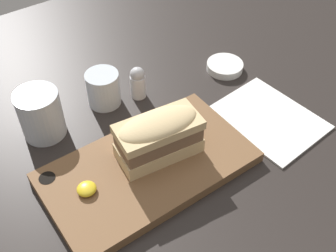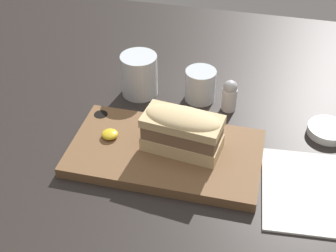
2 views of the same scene
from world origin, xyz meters
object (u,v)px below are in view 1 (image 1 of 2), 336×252
(sandwich, at_px, (159,135))
(water_glass, at_px, (41,117))
(wine_glass, at_px, (103,89))
(salt_shaker, at_px, (138,82))
(condiment_dish, at_px, (225,66))
(serving_board, at_px, (146,168))
(napkin, at_px, (268,119))

(sandwich, distance_m, water_glass, 0.22)
(wine_glass, bearing_deg, salt_shaker, -19.15)
(salt_shaker, height_order, condiment_dish, salt_shaker)
(serving_board, height_order, napkin, serving_board)
(serving_board, relative_size, wine_glass, 5.02)
(wine_glass, xyz_separation_m, condiment_dish, (0.26, -0.06, -0.02))
(serving_board, distance_m, sandwich, 0.06)
(serving_board, height_order, condiment_dish, serving_board)
(sandwich, xyz_separation_m, condiment_dish, (0.26, 0.13, -0.05))
(salt_shaker, bearing_deg, condiment_dish, -10.11)
(serving_board, relative_size, sandwich, 2.37)
(condiment_dish, bearing_deg, serving_board, -154.83)
(sandwich, height_order, water_glass, sandwich)
(napkin, bearing_deg, condiment_dish, 78.00)
(wine_glass, distance_m, napkin, 0.32)
(serving_board, xyz_separation_m, condiment_dish, (0.29, 0.14, -0.00))
(serving_board, bearing_deg, sandwich, 15.41)
(sandwich, height_order, napkin, sandwich)
(water_glass, height_order, salt_shaker, water_glass)
(sandwich, xyz_separation_m, salt_shaker, (0.06, 0.16, -0.03))
(sandwich, xyz_separation_m, napkin, (0.23, -0.04, -0.06))
(wine_glass, bearing_deg, serving_board, -99.04)
(wine_glass, bearing_deg, napkin, -44.54)
(water_glass, bearing_deg, salt_shaker, -3.84)
(water_glass, height_order, wine_glass, water_glass)
(water_glass, distance_m, condiment_dish, 0.40)
(serving_board, distance_m, condiment_dish, 0.32)
(salt_shaker, bearing_deg, wine_glass, 160.85)
(wine_glass, xyz_separation_m, napkin, (0.23, -0.22, -0.03))
(water_glass, bearing_deg, sandwich, -53.50)
(sandwich, bearing_deg, water_glass, 126.50)
(napkin, distance_m, salt_shaker, 0.26)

